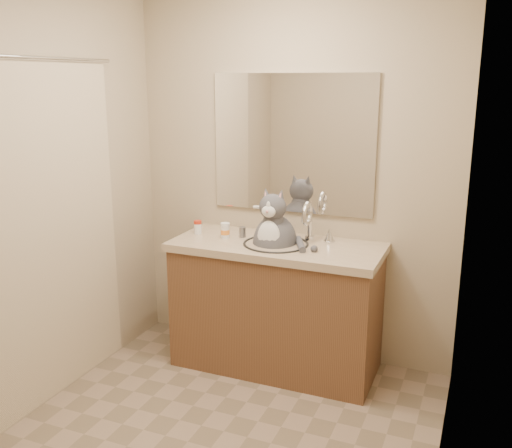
{
  "coord_description": "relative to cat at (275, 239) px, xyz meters",
  "views": [
    {
      "loc": [
        1.2,
        -2.3,
        1.86
      ],
      "look_at": [
        -0.01,
        0.65,
        1.05
      ],
      "focal_mm": 40.0,
      "sensor_mm": 36.0,
      "label": 1
    }
  ],
  "objects": [
    {
      "name": "shower_curtain",
      "position": [
        -1.03,
        -0.87,
        0.16
      ],
      "size": [
        0.02,
        1.3,
        1.93
      ],
      "color": "beige",
      "rests_on": "ground"
    },
    {
      "name": "grey_canister",
      "position": [
        -0.24,
        0.05,
        0.01
      ],
      "size": [
        0.06,
        0.06,
        0.07
      ],
      "rotation": [
        0.0,
        0.0,
        -0.36
      ],
      "color": "slate",
      "rests_on": "vanity"
    },
    {
      "name": "room",
      "position": [
        0.02,
        -0.97,
        0.33
      ],
      "size": [
        2.22,
        2.52,
        2.42
      ],
      "color": "gray",
      "rests_on": "ground"
    },
    {
      "name": "cat",
      "position": [
        0.0,
        0.0,
        0.0
      ],
      "size": [
        0.4,
        0.32,
        0.56
      ],
      "rotation": [
        0.0,
        0.0,
        -0.02
      ],
      "color": "#4B4A4F",
      "rests_on": "vanity"
    },
    {
      "name": "pill_bottle_orange",
      "position": [
        -0.34,
        -0.01,
        0.03
      ],
      "size": [
        0.07,
        0.07,
        0.1
      ],
      "rotation": [
        0.0,
        0.0,
        -0.12
      ],
      "color": "white",
      "rests_on": "vanity"
    },
    {
      "name": "mirror",
      "position": [
        0.02,
        0.27,
        0.58
      ],
      "size": [
        1.1,
        0.02,
        0.9
      ],
      "primitive_type": "cube",
      "color": "white",
      "rests_on": "room"
    },
    {
      "name": "vanity",
      "position": [
        0.02,
        -0.0,
        -0.43
      ],
      "size": [
        1.34,
        0.59,
        1.12
      ],
      "color": "brown",
      "rests_on": "ground"
    },
    {
      "name": "pill_bottle_redcap",
      "position": [
        -0.55,
        0.01,
        0.02
      ],
      "size": [
        0.07,
        0.07,
        0.09
      ],
      "rotation": [
        0.0,
        0.0,
        -0.35
      ],
      "color": "white",
      "rests_on": "vanity"
    }
  ]
}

